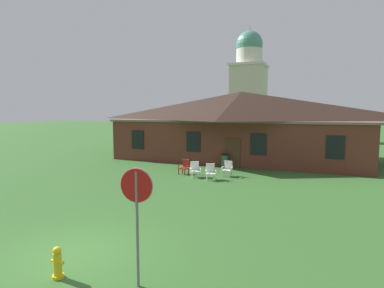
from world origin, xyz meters
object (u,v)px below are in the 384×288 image
at_px(lawn_chair_by_porch, 185,166).
at_px(fire_hydrant, 58,263).
at_px(lawn_chair_near_door, 195,169).
at_px(trash_bin, 225,161).
at_px(lawn_chair_left_end, 211,171).
at_px(lawn_chair_middle, 228,168).
at_px(stop_sign, 137,203).

xyz_separation_m(lawn_chair_by_porch, fire_hydrant, (2.27, -12.83, -0.12)).
bearing_deg(lawn_chair_near_door, trash_bin, 78.43).
height_order(lawn_chair_left_end, fire_hydrant, lawn_chair_left_end).
xyz_separation_m(lawn_chair_left_end, trash_bin, (-0.34, 4.17, -0.00)).
bearing_deg(lawn_chair_left_end, lawn_chair_middle, 64.23).
bearing_deg(lawn_chair_left_end, stop_sign, -79.32).
bearing_deg(lawn_chair_near_door, lawn_chair_left_end, -17.45).
bearing_deg(lawn_chair_by_porch, lawn_chair_middle, 7.61).
bearing_deg(lawn_chair_by_porch, lawn_chair_left_end, -25.25).
distance_m(stop_sign, fire_hydrant, 2.60).
height_order(lawn_chair_left_end, trash_bin, trash_bin).
bearing_deg(lawn_chair_by_porch, stop_sign, -71.03).
relative_size(lawn_chair_by_porch, fire_hydrant, 1.21).
relative_size(stop_sign, lawn_chair_middle, 2.90).
bearing_deg(lawn_chair_near_door, fire_hydrant, -84.01).
distance_m(lawn_chair_near_door, trash_bin, 3.90).
bearing_deg(lawn_chair_near_door, lawn_chair_middle, 29.60).
bearing_deg(lawn_chair_middle, lawn_chair_near_door, -150.40).
bearing_deg(stop_sign, lawn_chair_middle, 96.66).
xyz_separation_m(lawn_chair_left_end, fire_hydrant, (0.15, -11.83, -0.12)).
bearing_deg(stop_sign, lawn_chair_near_door, 105.56).
bearing_deg(lawn_chair_by_porch, trash_bin, 60.86).
relative_size(lawn_chair_middle, trash_bin, 0.98).
xyz_separation_m(lawn_chair_by_porch, lawn_chair_near_door, (0.99, -0.64, 0.00)).
distance_m(lawn_chair_near_door, lawn_chair_middle, 2.05).
height_order(fire_hydrant, trash_bin, trash_bin).
bearing_deg(lawn_chair_middle, lawn_chair_by_porch, -172.39).
distance_m(lawn_chair_by_porch, trash_bin, 3.63).
height_order(lawn_chair_middle, trash_bin, trash_bin).
bearing_deg(fire_hydrant, lawn_chair_by_porch, 100.02).
bearing_deg(lawn_chair_left_end, lawn_chair_near_door, 162.55).
relative_size(lawn_chair_near_door, lawn_chair_middle, 1.00).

